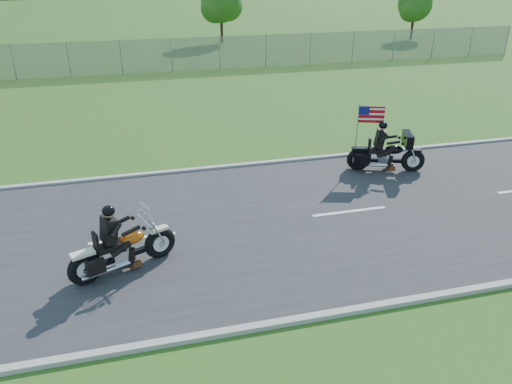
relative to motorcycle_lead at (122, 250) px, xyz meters
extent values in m
plane|color=#2B4816|center=(2.23, 1.36, -0.55)|extent=(420.00, 420.00, 0.00)
cube|color=#28282B|center=(2.23, 1.36, -0.53)|extent=(120.00, 8.00, 0.04)
cube|color=#9E9B93|center=(2.23, 5.41, -0.50)|extent=(120.00, 0.18, 0.12)
cube|color=#9E9B93|center=(2.23, -2.69, -0.50)|extent=(120.00, 0.18, 0.12)
cube|color=gray|center=(-2.77, 21.36, 0.45)|extent=(60.00, 0.03, 2.00)
cylinder|color=#382316|center=(8.23, 31.36, 0.71)|extent=(0.22, 0.22, 2.52)
sphere|color=#2B4C14|center=(8.23, 31.36, 2.60)|extent=(3.20, 3.20, 3.20)
sphere|color=#2B4C14|center=(8.87, 31.84, 2.24)|extent=(2.40, 2.40, 2.40)
sphere|color=#2B4C14|center=(7.67, 30.96, 2.15)|extent=(2.24, 2.24, 2.24)
cylinder|color=#382316|center=(24.23, 29.36, 0.57)|extent=(0.22, 0.22, 2.24)
sphere|color=#2B4C14|center=(24.23, 29.36, 2.25)|extent=(2.80, 2.80, 2.80)
sphere|color=#2B4C14|center=(24.79, 29.78, 1.93)|extent=(2.10, 2.10, 2.10)
sphere|color=#2B4C14|center=(23.74, 29.01, 1.85)|extent=(1.96, 1.96, 1.96)
torus|color=black|center=(0.88, 0.36, -0.15)|extent=(0.80, 0.48, 0.79)
torus|color=black|center=(-0.80, -0.33, -0.15)|extent=(0.80, 0.48, 0.79)
ellipsoid|color=#DD5810|center=(0.26, 0.11, 0.23)|extent=(0.68, 0.54, 0.30)
cube|color=black|center=(-0.26, -0.11, 0.19)|extent=(0.66, 0.52, 0.13)
cube|color=black|center=(-0.21, -0.09, 0.61)|extent=(0.40, 0.49, 0.59)
sphere|color=black|center=(-0.16, -0.07, 1.07)|extent=(0.38, 0.38, 0.29)
cube|color=silver|center=(0.65, 0.27, 0.75)|extent=(0.23, 0.47, 0.43)
torus|color=black|center=(9.46, 3.57, -0.15)|extent=(0.80, 0.43, 0.78)
torus|color=black|center=(7.75, 4.14, -0.15)|extent=(0.80, 0.43, 0.78)
ellipsoid|color=black|center=(8.83, 3.78, 0.23)|extent=(0.67, 0.51, 0.30)
cube|color=black|center=(8.31, 3.95, 0.19)|extent=(0.65, 0.48, 0.13)
cube|color=black|center=(8.36, 3.94, 0.60)|extent=(0.37, 0.48, 0.58)
sphere|color=black|center=(8.41, 3.92, 1.05)|extent=(0.36, 0.36, 0.29)
cube|color=black|center=(9.21, 3.65, 0.60)|extent=(0.49, 0.88, 0.42)
cube|color=#B70C11|center=(8.12, 4.24, 1.34)|extent=(0.81, 0.29, 0.55)
camera|label=1|loc=(0.60, -10.09, 6.11)|focal=35.00mm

